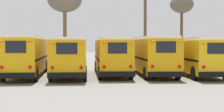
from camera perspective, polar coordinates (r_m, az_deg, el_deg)
The scene contains 9 objects.
ground_plane at distance 27.51m, azimuth 0.06°, elevation -3.33°, with size 160.00×160.00×0.00m, color #66635E.
school_bus_0 at distance 27.83m, azimuth -13.94°, elevation 0.24°, with size 2.75×10.78×3.16m.
school_bus_1 at distance 26.95m, azimuth -7.03°, elevation 0.10°, with size 2.61×9.78×3.04m.
school_bus_2 at distance 28.39m, azimuth -0.10°, elevation 0.20°, with size 2.54×10.40×3.06m.
school_bus_3 at distance 28.67m, azimuth 6.66°, elevation 0.29°, with size 2.76×10.97×3.15m.
school_bus_4 at distance 28.90m, azimuth 13.48°, elevation 0.16°, with size 2.81×10.79×3.03m.
utility_pole at distance 39.17m, azimuth 5.53°, elevation 5.12°, with size 1.80×0.34×9.15m.
bare_tree_0 at distance 37.34m, azimuth -7.86°, elevation 9.16°, with size 3.69×3.69×8.71m.
bare_tree_1 at distance 41.78m, azimuth 11.51°, elevation 8.18°, with size 2.78×2.78×8.30m.
Camera 1 is at (-2.24, -27.30, 2.57)m, focal length 55.00 mm.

